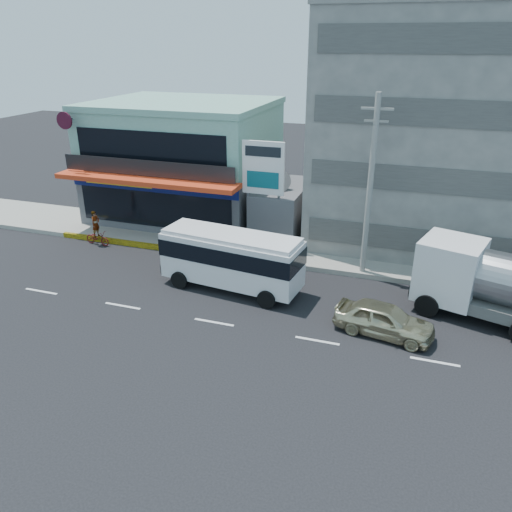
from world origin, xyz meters
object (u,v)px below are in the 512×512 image
(concrete_building, at_px, (452,133))
(sedan, at_px, (384,319))
(billboard, at_px, (263,174))
(utility_pole_near, at_px, (370,188))
(minibus, at_px, (231,256))
(satellite_dish, at_px, (279,189))
(motorcycle_rider, at_px, (97,234))
(shop_building, at_px, (186,163))
(tanker_truck, at_px, (512,288))

(concrete_building, distance_m, sedan, 15.05)
(billboard, bearing_deg, utility_pole_near, -15.48)
(billboard, relative_size, minibus, 0.89)
(satellite_dish, bearing_deg, motorcycle_rider, -158.34)
(utility_pole_near, distance_m, motorcycle_rider, 17.59)
(satellite_dish, bearing_deg, sedan, -50.92)
(utility_pole_near, relative_size, motorcycle_rider, 4.37)
(concrete_building, distance_m, motorcycle_rider, 23.46)
(shop_building, height_order, utility_pole_near, utility_pole_near)
(billboard, relative_size, tanker_truck, 0.72)
(satellite_dish, height_order, minibus, satellite_dish)
(concrete_building, relative_size, tanker_truck, 1.68)
(satellite_dish, bearing_deg, concrete_building, 21.80)
(concrete_building, xyz_separation_m, motorcycle_rider, (-21.01, -8.37, -6.24))
(minibus, distance_m, sedan, 8.51)
(shop_building, distance_m, minibus, 12.98)
(motorcycle_rider, bearing_deg, minibus, -16.01)
(utility_pole_near, height_order, motorcycle_rider, utility_pole_near)
(shop_building, relative_size, billboard, 1.80)
(shop_building, distance_m, sedan, 20.30)
(billboard, height_order, utility_pole_near, utility_pole_near)
(billboard, height_order, sedan, billboard)
(concrete_building, relative_size, billboard, 2.32)
(concrete_building, bearing_deg, motorcycle_rider, -158.27)
(minibus, distance_m, motorcycle_rider, 11.04)
(motorcycle_rider, bearing_deg, tanker_truck, -5.89)
(concrete_building, bearing_deg, shop_building, -176.65)
(minibus, height_order, tanker_truck, tanker_truck)
(tanker_truck, height_order, motorcycle_rider, tanker_truck)
(utility_pole_near, height_order, tanker_truck, utility_pole_near)
(satellite_dish, distance_m, minibus, 7.61)
(satellite_dish, relative_size, minibus, 0.19)
(tanker_truck, distance_m, motorcycle_rider, 24.23)
(shop_building, bearing_deg, satellite_dish, -20.21)
(utility_pole_near, distance_m, minibus, 8.17)
(concrete_building, xyz_separation_m, tanker_truck, (3.07, -10.86, -5.06))
(shop_building, distance_m, concrete_building, 18.28)
(shop_building, xyz_separation_m, concrete_building, (18.00, 1.05, 3.00))
(billboard, bearing_deg, motorcycle_rider, -166.24)
(shop_building, height_order, billboard, shop_building)
(minibus, bearing_deg, motorcycle_rider, 163.99)
(utility_pole_near, bearing_deg, sedan, -73.80)
(sedan, bearing_deg, satellite_dish, 49.41)
(shop_building, xyz_separation_m, minibus, (7.55, -10.35, -2.12))
(billboard, bearing_deg, satellite_dish, 74.48)
(satellite_dish, height_order, utility_pole_near, utility_pole_near)
(satellite_dish, distance_m, billboard, 2.31)
(sedan, xyz_separation_m, motorcycle_rider, (-18.72, 5.13, -0.01))
(billboard, bearing_deg, concrete_building, 28.92)
(satellite_dish, xyz_separation_m, motorcycle_rider, (-11.01, -4.37, -2.82))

